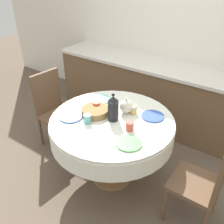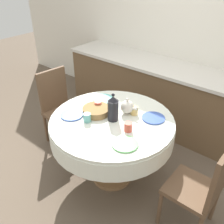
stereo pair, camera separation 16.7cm
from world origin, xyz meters
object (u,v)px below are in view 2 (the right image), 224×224
chair_right (59,105)px  teapot (127,107)px  chair_left (203,186)px  coffee_carafe (113,109)px

chair_right → teapot: chair_right is taller
chair_left → chair_right: same height
coffee_carafe → teapot: bearing=77.3°
chair_left → chair_right: 1.90m
chair_right → coffee_carafe: (0.96, -0.11, 0.37)m
chair_right → teapot: size_ratio=5.23×
chair_left → coffee_carafe: 1.01m
coffee_carafe → teapot: (0.04, 0.17, -0.05)m
teapot → coffee_carafe: bearing=-102.7°
teapot → chair_right: bearing=-176.4°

